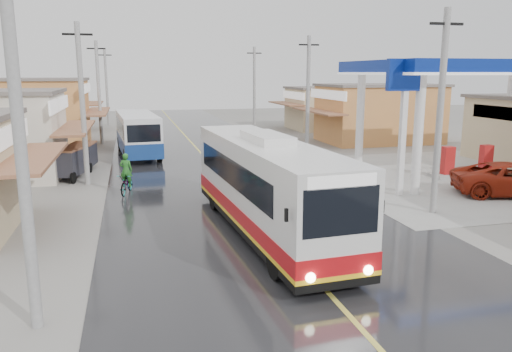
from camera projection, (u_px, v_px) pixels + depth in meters
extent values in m
plane|color=slate|center=(267.00, 226.00, 18.59)|extent=(120.00, 120.00, 0.00)
cube|color=black|center=(206.00, 159.00, 32.83)|extent=(12.00, 90.00, 0.02)
cube|color=#D8CC4C|center=(206.00, 159.00, 32.83)|extent=(0.15, 90.00, 0.01)
cube|color=gray|center=(466.00, 176.00, 27.40)|extent=(16.00, 16.00, 0.03)
cube|color=navy|center=(475.00, 68.00, 26.21)|extent=(12.00, 8.00, 0.70)
cube|color=white|center=(475.00, 73.00, 26.27)|extent=(12.10, 8.10, 0.12)
cylinder|color=white|center=(360.00, 123.00, 28.49)|extent=(0.44, 0.44, 5.50)
cylinder|color=white|center=(508.00, 119.00, 30.89)|extent=(0.44, 0.44, 5.50)
cylinder|color=white|center=(418.00, 136.00, 22.80)|extent=(0.44, 0.44, 5.50)
cube|color=gray|center=(466.00, 175.00, 27.38)|extent=(4.00, 1.20, 0.20)
cube|color=#B21919|center=(448.00, 160.00, 26.92)|extent=(0.60, 0.45, 1.50)
cube|color=#B21919|center=(486.00, 158.00, 27.50)|extent=(0.60, 0.45, 1.50)
cube|color=white|center=(403.00, 131.00, 22.56)|extent=(0.25, 0.25, 6.00)
cube|color=navy|center=(406.00, 75.00, 22.05)|extent=(1.80, 0.30, 1.40)
cube|color=silver|center=(266.00, 181.00, 17.33)|extent=(3.02, 11.31, 2.75)
cube|color=black|center=(266.00, 221.00, 17.63)|extent=(3.05, 11.33, 0.28)
cube|color=#B50F14|center=(266.00, 209.00, 17.53)|extent=(3.07, 11.35, 0.51)
cube|color=yellow|center=(266.00, 217.00, 17.60)|extent=(3.08, 11.36, 0.13)
cube|color=black|center=(262.00, 170.00, 17.70)|extent=(2.92, 8.98, 0.93)
cube|color=black|center=(341.00, 211.00, 12.08)|extent=(2.03, 0.25, 1.21)
cube|color=black|center=(227.00, 147.00, 22.41)|extent=(2.03, 0.25, 1.02)
cube|color=white|center=(342.00, 181.00, 11.93)|extent=(1.83, 0.23, 0.33)
cube|color=silver|center=(267.00, 138.00, 17.02)|extent=(1.29, 2.86, 0.28)
cylinder|color=black|center=(278.00, 261.00, 13.66)|extent=(0.39, 1.04, 1.02)
cylinder|color=black|center=(344.00, 253.00, 14.26)|extent=(0.39, 1.04, 1.02)
cylinder|color=black|center=(215.00, 198.00, 20.61)|extent=(0.39, 1.04, 1.02)
cylinder|color=black|center=(262.00, 194.00, 21.21)|extent=(0.39, 1.04, 1.02)
sphere|color=#FFF2CC|center=(310.00, 278.00, 12.10)|extent=(0.28, 0.28, 0.26)
sphere|color=#FFF2CC|center=(368.00, 270.00, 12.58)|extent=(0.28, 0.28, 0.26)
cube|color=black|center=(286.00, 215.00, 11.93)|extent=(0.08, 0.08, 0.33)
cube|color=black|center=(382.00, 206.00, 12.72)|extent=(0.08, 0.08, 0.33)
cube|color=silver|center=(137.00, 131.00, 33.92)|extent=(2.92, 8.72, 2.38)
cube|color=navy|center=(138.00, 143.00, 34.08)|extent=(2.96, 8.76, 0.95)
cube|color=black|center=(137.00, 126.00, 33.85)|extent=(2.85, 7.29, 0.86)
cube|color=black|center=(144.00, 133.00, 29.92)|extent=(1.99, 0.27, 1.05)
cylinder|color=black|center=(126.00, 156.00, 31.02)|extent=(0.36, 0.97, 0.95)
cylinder|color=black|center=(159.00, 154.00, 31.65)|extent=(0.36, 0.97, 0.95)
cylinder|color=black|center=(120.00, 143.00, 36.67)|extent=(0.36, 0.97, 0.95)
cylinder|color=black|center=(148.00, 142.00, 37.31)|extent=(0.36, 0.97, 0.95)
imported|color=black|center=(127.00, 184.00, 23.47)|extent=(1.07, 1.91, 0.95)
imported|color=#256C24|center=(126.00, 170.00, 23.13)|extent=(0.65, 0.51, 1.58)
cube|color=#26262D|center=(68.00, 162.00, 26.34)|extent=(1.82, 2.29, 1.30)
cube|color=brown|center=(67.00, 149.00, 26.20)|extent=(1.88, 2.35, 0.10)
cylinder|color=black|center=(50.00, 177.00, 25.82)|extent=(0.34, 0.63, 0.60)
cylinder|color=black|center=(61.00, 172.00, 27.19)|extent=(0.34, 0.63, 0.60)
cylinder|color=black|center=(73.00, 178.00, 25.57)|extent=(0.29, 0.61, 0.60)
cube|color=#26262D|center=(83.00, 155.00, 29.06)|extent=(1.51, 2.06, 1.22)
cube|color=brown|center=(82.00, 144.00, 28.93)|extent=(1.57, 2.11, 0.09)
cylinder|color=black|center=(69.00, 167.00, 28.49)|extent=(0.26, 0.58, 0.56)
cylinder|color=black|center=(75.00, 163.00, 29.78)|extent=(0.26, 0.58, 0.56)
cylinder|color=black|center=(90.00, 168.00, 28.41)|extent=(0.20, 0.58, 0.56)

